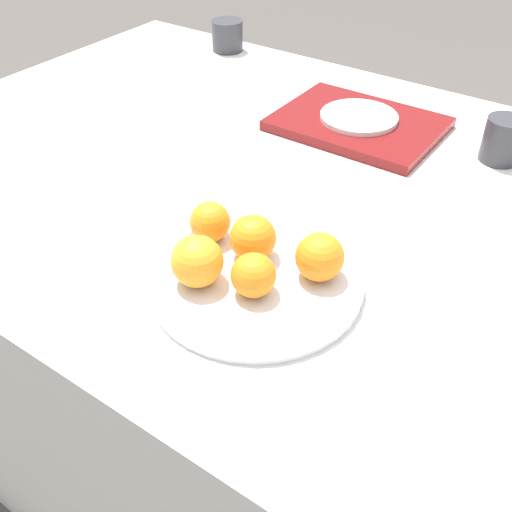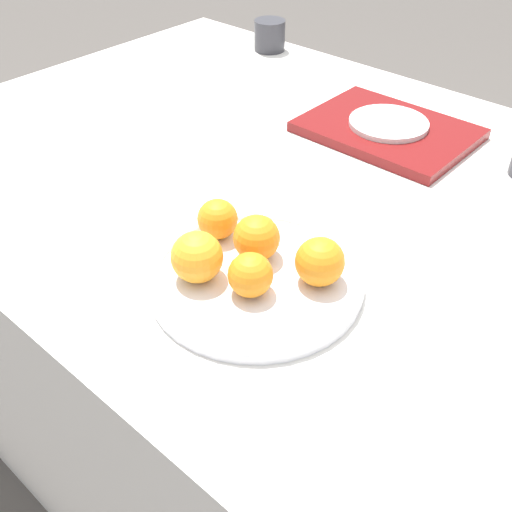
% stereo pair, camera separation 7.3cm
% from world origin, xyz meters
% --- Properties ---
extents(ground_plane, '(12.00, 12.00, 0.00)m').
position_xyz_m(ground_plane, '(0.00, 0.00, 0.00)').
color(ground_plane, '#4C4742').
extents(table, '(1.59, 1.05, 0.72)m').
position_xyz_m(table, '(0.00, 0.00, 0.36)').
color(table, silver).
rests_on(table, ground_plane).
extents(fruit_platter, '(0.30, 0.30, 0.02)m').
position_xyz_m(fruit_platter, '(0.11, -0.26, 0.73)').
color(fruit_platter, silver).
rests_on(fruit_platter, table).
extents(orange_0, '(0.07, 0.07, 0.07)m').
position_xyz_m(orange_0, '(0.09, -0.23, 0.77)').
color(orange_0, orange).
rests_on(orange_0, fruit_platter).
extents(orange_1, '(0.06, 0.06, 0.06)m').
position_xyz_m(orange_1, '(0.13, -0.29, 0.77)').
color(orange_1, orange).
rests_on(orange_1, fruit_platter).
extents(orange_2, '(0.07, 0.07, 0.07)m').
position_xyz_m(orange_2, '(0.18, -0.21, 0.77)').
color(orange_2, orange).
rests_on(orange_2, fruit_platter).
extents(orange_3, '(0.07, 0.07, 0.07)m').
position_xyz_m(orange_3, '(0.06, -0.32, 0.77)').
color(orange_3, orange).
rests_on(orange_3, fruit_platter).
extents(orange_4, '(0.06, 0.06, 0.06)m').
position_xyz_m(orange_4, '(0.01, -0.23, 0.77)').
color(orange_4, orange).
rests_on(orange_4, fruit_platter).
extents(serving_tray, '(0.32, 0.24, 0.02)m').
position_xyz_m(serving_tray, '(0.01, 0.24, 0.73)').
color(serving_tray, maroon).
rests_on(serving_tray, table).
extents(side_plate, '(0.15, 0.15, 0.01)m').
position_xyz_m(side_plate, '(0.01, 0.24, 0.75)').
color(side_plate, silver).
rests_on(side_plate, serving_tray).
extents(cup_0, '(0.08, 0.08, 0.08)m').
position_xyz_m(cup_0, '(-0.47, 0.45, 0.76)').
color(cup_0, '#333338').
rests_on(cup_0, table).
extents(cup_1, '(0.07, 0.07, 0.08)m').
position_xyz_m(cup_1, '(0.28, 0.28, 0.76)').
color(cup_1, '#333338').
rests_on(cup_1, table).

